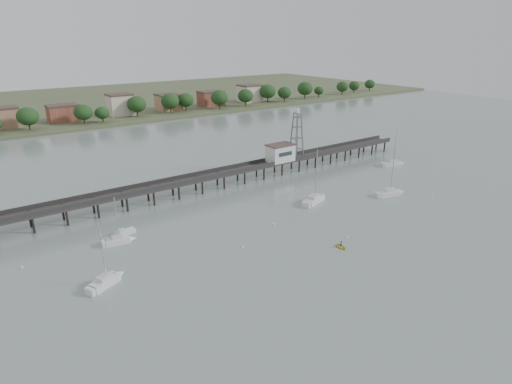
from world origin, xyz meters
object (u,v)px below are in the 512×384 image
Objects in this scene: sailboat_b at (122,240)px; sailboat_d at (393,193)px; sailboat_e at (395,164)px; pier at (210,176)px; sailboat_a at (110,280)px; sailboat_c at (317,199)px; lattice_tower at (297,136)px; white_tender at (125,232)px; yellow_dinghy at (341,248)px.

sailboat_b is 70.69m from sailboat_d.
sailboat_b is at bearing -160.10° from sailboat_e.
sailboat_a is at bearing -140.69° from pier.
sailboat_a is at bearing -165.13° from sailboat_d.
sailboat_d is at bearing -125.38° from sailboat_e.
pier is 10.05× the size of sailboat_c.
pier is 36.18m from sailboat_b.
sailboat_b is (-62.88, -17.73, -10.44)m from lattice_tower.
white_tender is 46.06m from yellow_dinghy.
sailboat_c is 1.15× the size of sailboat_e.
sailboat_e is 1.06× the size of sailboat_a.
sailboat_a is (-69.86, -31.41, -10.45)m from lattice_tower.
yellow_dinghy is at bearing -139.59° from sailboat_c.
sailboat_c reaches higher than sailboat_a.
sailboat_d is 69.62m from white_tender.
sailboat_b reaches higher than white_tender.
lattice_tower is at bearing -1.55° from sailboat_a.
lattice_tower is 63.35m from white_tender.
lattice_tower reaches higher than sailboat_a.
lattice_tower reaches higher than white_tender.
sailboat_c reaches higher than yellow_dinghy.
sailboat_d is 5.28× the size of yellow_dinghy.
lattice_tower reaches higher than yellow_dinghy.
lattice_tower is 54.55m from yellow_dinghy.
sailboat_d is 1.11× the size of sailboat_a.
yellow_dinghy is at bearing -30.39° from sailboat_b.
pier is 58.12× the size of yellow_dinghy.
sailboat_c is at bearing -119.19° from lattice_tower.
lattice_tower reaches higher than sailboat_c.
lattice_tower reaches higher than sailboat_d.
sailboat_d reaches higher than sailboat_a.
sailboat_c is (18.13, -23.93, -3.16)m from pier.
yellow_dinghy is at bearing -120.99° from lattice_tower.
yellow_dinghy is (42.36, -14.37, -0.65)m from sailboat_a.
sailboat_e reaches higher than white_tender.
sailboat_c is at bearing 0.88° from sailboat_b.
sailboat_d is at bearing -4.25° from sailboat_b.
white_tender is at bearing -167.02° from lattice_tower.
sailboat_a reaches higher than yellow_dinghy.
pier is 11.56× the size of sailboat_e.
sailboat_e is 5.03× the size of yellow_dinghy.
white_tender is (-29.35, -14.03, -3.31)m from pier.
sailboat_b is 0.88× the size of sailboat_a.
sailboat_a reaches higher than sailboat_b.
lattice_tower is 1.27× the size of sailboat_a.
sailboat_a is (-56.49, -7.48, 0.01)m from sailboat_c.
sailboat_b is 4.23m from white_tender.
sailboat_a is at bearing -155.79° from lattice_tower.
sailboat_c is 26.03m from yellow_dinghy.
white_tender is (2.03, 3.71, -0.17)m from sailboat_b.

